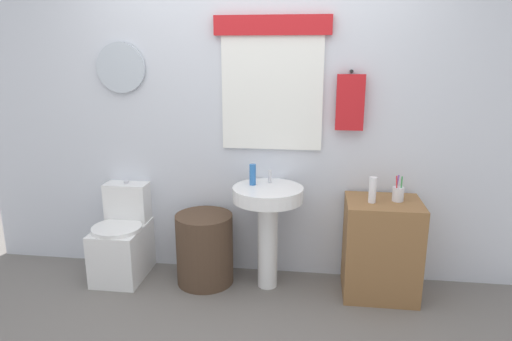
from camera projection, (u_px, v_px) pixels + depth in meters
name	position (u px, v px, depth m)	size (l,w,h in m)	color
back_wall	(252.00, 111.00, 3.49)	(4.40, 0.18, 2.60)	silver
toilet	(123.00, 241.00, 3.62)	(0.38, 0.51, 0.74)	white
laundry_hamper	(205.00, 249.00, 3.50)	(0.44, 0.44, 0.55)	#4C3828
pedestal_sink	(268.00, 212.00, 3.36)	(0.52, 0.52, 0.79)	white
faucet	(270.00, 176.00, 3.42)	(0.03, 0.03, 0.10)	silver
wooden_cabinet	(381.00, 248.00, 3.32)	(0.53, 0.44, 0.72)	olive
soap_bottle	(253.00, 175.00, 3.36)	(0.05, 0.05, 0.16)	#2D6BB7
lotion_bottle	(373.00, 190.00, 3.17)	(0.05, 0.05, 0.18)	white
toothbrush_cup	(398.00, 194.00, 3.22)	(0.08, 0.08, 0.19)	silver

